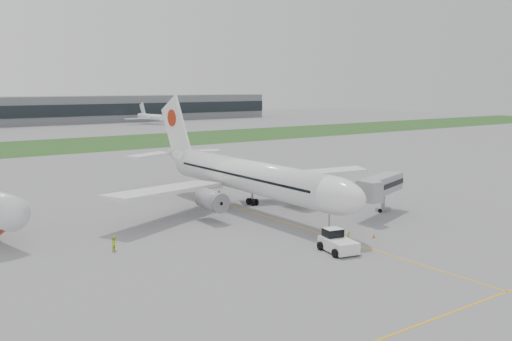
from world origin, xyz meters
TOP-DOWN VIEW (x-y plane):
  - ground at (0.00, 0.00)m, footprint 600.00×600.00m
  - apron_markings at (0.00, -5.00)m, footprint 70.00×70.00m
  - grass_strip at (0.00, 120.00)m, footprint 600.00×50.00m
  - airliner at (0.00, 4.87)m, footprint 48.13×53.95m
  - pushback_tug at (-3.93, -20.63)m, footprint 4.24×5.52m
  - jet_bridge at (14.13, -10.53)m, footprint 12.71×7.70m
  - safety_cone_left at (-2.39, -20.95)m, footprint 0.41×0.41m
  - safety_cone_right at (4.07, -19.07)m, footprint 0.40×0.40m
  - ground_crew_near at (-0.23, -18.82)m, footprint 0.59×0.43m
  - ground_crew_far at (-25.43, -5.16)m, footprint 1.14×1.12m
  - distant_aircraft_right at (75.39, 199.36)m, footprint 28.55×25.44m

SIDE VIEW (x-z plane):
  - ground at x=0.00m, z-range 0.00..0.00m
  - apron_markings at x=0.00m, z-range -0.02..0.02m
  - distant_aircraft_right at x=75.39m, z-range -5.28..5.28m
  - grass_strip at x=0.00m, z-range 0.00..0.02m
  - safety_cone_right at x=4.07m, z-range 0.00..0.56m
  - safety_cone_left at x=-2.39m, z-range 0.00..0.57m
  - ground_crew_near at x=-0.23m, z-range 0.00..1.51m
  - ground_crew_far at x=-25.43m, z-range 0.00..1.86m
  - pushback_tug at x=-3.93m, z-range -0.10..2.48m
  - jet_bridge at x=14.13m, z-range 1.46..7.55m
  - airliner at x=0.00m, z-range -3.28..14.60m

